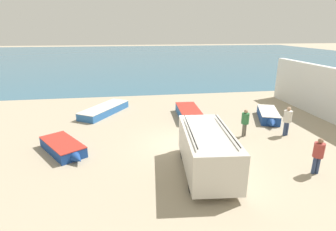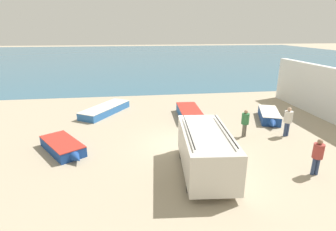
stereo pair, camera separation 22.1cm
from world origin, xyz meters
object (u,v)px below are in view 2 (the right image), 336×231
(fisherman_0, at_px, (318,154))
(fisherman_2, at_px, (245,121))
(parked_van, at_px, (205,150))
(fishing_rowboat_1, at_px, (63,147))
(fisherman_1, at_px, (288,119))
(fishing_rowboat_0, at_px, (189,112))
(fishing_rowboat_3, at_px, (269,116))
(fishing_rowboat_2, at_px, (107,109))

(fisherman_0, bearing_deg, fisherman_2, -156.93)
(parked_van, xyz_separation_m, fishing_rowboat_1, (-6.85, 3.07, -0.83))
(fisherman_0, xyz_separation_m, fisherman_1, (1.23, 4.33, 0.07))
(fishing_rowboat_0, xyz_separation_m, fisherman_1, (5.07, -4.48, 0.76))
(parked_van, xyz_separation_m, fisherman_0, (4.83, -0.86, -0.09))
(parked_van, height_order, fisherman_2, parked_van)
(parked_van, height_order, fisherman_0, parked_van)
(fisherman_1, distance_m, fisherman_2, 2.59)
(fishing_rowboat_3, bearing_deg, fisherman_0, 8.13)
(fishing_rowboat_1, relative_size, fisherman_0, 2.10)
(parked_van, xyz_separation_m, fishing_rowboat_2, (-5.16, 9.78, -0.83))
(parked_van, bearing_deg, fishing_rowboat_3, -40.75)
(fisherman_2, bearing_deg, fisherman_1, 53.28)
(fishing_rowboat_0, bearing_deg, fisherman_2, -147.24)
(fishing_rowboat_3, distance_m, fisherman_2, 4.03)
(fishing_rowboat_0, height_order, fishing_rowboat_1, fishing_rowboat_0)
(fisherman_2, bearing_deg, parked_van, -74.34)
(fishing_rowboat_1, xyz_separation_m, fishing_rowboat_3, (13.34, 3.24, 0.04))
(fisherman_0, bearing_deg, fishing_rowboat_2, -130.10)
(fishing_rowboat_1, bearing_deg, fishing_rowboat_2, 131.80)
(fisherman_0, xyz_separation_m, fisherman_2, (-1.34, 4.58, -0.01))
(fishing_rowboat_1, bearing_deg, fishing_rowboat_3, 69.64)
(fishing_rowboat_2, relative_size, fisherman_0, 3.07)
(fishing_rowboat_3, bearing_deg, fisherman_2, -27.98)
(fishing_rowboat_0, xyz_separation_m, fishing_rowboat_3, (5.49, -1.63, -0.00))
(fishing_rowboat_2, bearing_deg, fishing_rowboat_0, -74.33)
(parked_van, height_order, fishing_rowboat_1, parked_van)
(fishing_rowboat_2, xyz_separation_m, fisherman_2, (8.64, -6.06, 0.73))
(fishing_rowboat_1, distance_m, fisherman_1, 12.95)
(fishing_rowboat_2, bearing_deg, fisherman_2, -92.79)
(fisherman_0, bearing_deg, fishing_rowboat_1, -101.88)
(fishing_rowboat_0, height_order, fisherman_0, fisherman_0)
(fishing_rowboat_1, relative_size, fisherman_2, 2.12)
(fishing_rowboat_0, distance_m, fishing_rowboat_1, 9.24)
(parked_van, bearing_deg, fishing_rowboat_1, 70.90)
(fishing_rowboat_3, xyz_separation_m, fisherman_0, (-1.66, -7.18, 0.69))
(fishing_rowboat_3, height_order, fisherman_0, fisherman_0)
(fishing_rowboat_1, xyz_separation_m, fisherman_1, (12.92, 0.40, 0.80))
(fishing_rowboat_1, xyz_separation_m, fisherman_0, (11.68, -3.93, 0.74))
(fishing_rowboat_0, height_order, fisherman_1, fisherman_1)
(fishing_rowboat_0, xyz_separation_m, fisherman_0, (3.83, -8.81, 0.69))
(fishing_rowboat_3, xyz_separation_m, fisherman_1, (-0.42, -2.85, 0.76))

